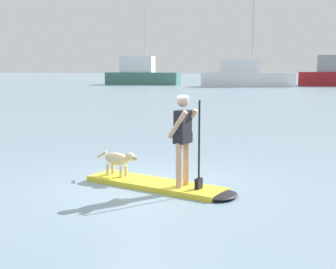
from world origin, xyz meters
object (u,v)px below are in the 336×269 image
paddleboard (164,186)px  dog (119,160)px  moored_boat_center (246,76)px  person_paddler (183,134)px  moored_boat_port (141,74)px

paddleboard → dog: dog is taller
moored_boat_center → paddleboard: bearing=-86.1°
paddleboard → moored_boat_center: moored_boat_center is taller
person_paddler → moored_boat_center: moored_boat_center is taller
dog → moored_boat_center: moored_boat_center is taller
person_paddler → dog: 1.69m
person_paddler → moored_boat_port: (-18.99, 54.25, 0.42)m
person_paddler → moored_boat_center: 51.06m
paddleboard → dog: 1.20m
dog → person_paddler: bearing=-17.7°
paddleboard → person_paddler: size_ratio=1.89×
person_paddler → moored_boat_center: (-3.87, 50.92, 0.25)m
dog → moored_boat_port: moored_boat_port is taller
moored_boat_center → person_paddler: bearing=-85.7°
moored_boat_port → moored_boat_center: moored_boat_center is taller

